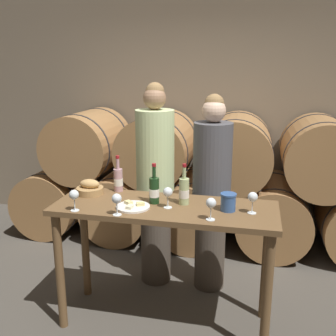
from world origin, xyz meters
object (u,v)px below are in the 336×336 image
Objects in this scene: wine_bottle_white at (184,191)px; wine_glass_left at (117,199)px; person_left at (155,184)px; person_right at (211,193)px; blue_crock at (228,201)px; wine_glass_far_left at (74,195)px; bread_basket at (90,188)px; tasting_table at (165,226)px; wine_glass_far_right at (253,198)px; cheese_plate at (133,206)px; wine_glass_center at (168,193)px; wine_glass_right at (211,204)px; wine_bottle_rose at (118,179)px; wine_bottle_red at (154,190)px.

wine_bottle_white is 1.99× the size of wine_glass_left.
wine_bottle_white is (0.35, -0.53, 0.14)m from person_left.
wine_bottle_white is (-0.14, -0.53, 0.18)m from person_right.
wine_glass_far_left is (-1.04, -0.23, 0.04)m from blue_crock.
wine_glass_far_left is (0.04, -0.36, 0.07)m from bread_basket.
wine_bottle_white is (0.13, 0.06, 0.26)m from tasting_table.
wine_glass_left is 1.00× the size of wine_glass_far_right.
blue_crock reaches higher than cheese_plate.
wine_glass_center is 1.00× the size of wine_glass_right.
wine_bottle_rose reaches higher than wine_glass_right.
person_right is 8.16× the size of bread_basket.
wine_glass_left reaches higher than bread_basket.
person_right is 11.30× the size of wine_glass_right.
wine_glass_left is at bearing -2.25° from wine_glass_far_left.
tasting_table is 0.46m from wine_glass_left.
wine_glass_left is (-0.18, -0.28, 0.01)m from wine_bottle_red.
wine_bottle_rose is 0.50m from wine_glass_far_left.
wine_glass_left is at bearing -137.51° from tasting_table.
wine_bottle_rose is 0.92m from blue_crock.
wine_glass_far_left is at bearing -162.31° from wine_glass_center.
tasting_table is at bearing 23.86° from cheese_plate.
wine_glass_left is at bearing -93.35° from person_left.
wine_glass_far_left is 0.31m from wine_glass_left.
wine_bottle_rose is at bearing -153.85° from person_right.
wine_bottle_red is 0.99× the size of wine_bottle_white.
wine_bottle_white is 1.99× the size of wine_glass_right.
wine_glass_left is at bearing -175.08° from wine_glass_right.
wine_glass_far_right is at bearing -4.91° from blue_crock.
wine_bottle_red is 1.97× the size of wine_glass_left.
blue_crock is at bearing -6.83° from bread_basket.
person_right is 11.30× the size of wine_glass_far_left.
person_left is 11.86× the size of wine_glass_far_left.
wine_bottle_red reaches higher than blue_crock.
wine_glass_left reaches higher than blue_crock.
bread_basket is (-1.08, 0.13, -0.02)m from blue_crock.
wine_glass_center is (0.66, -0.17, 0.07)m from bread_basket.
tasting_table is 0.69m from wine_glass_far_left.
wine_bottle_white is 0.51m from wine_glass_left.
person_left is at bearing 103.69° from wine_bottle_red.
wine_glass_center is (0.30, 0.21, 0.00)m from wine_glass_left.
wine_glass_right is (0.35, -0.19, 0.27)m from tasting_table.
wine_bottle_red is 0.22m from wine_bottle_white.
person_left is 0.99m from wine_glass_right.
bread_basket is 1.38× the size of wine_glass_far_left.
person_right is 5.90× the size of wine_bottle_rose.
bread_basket is (-0.90, -0.47, 0.12)m from person_right.
wine_bottle_white reaches higher than wine_glass_right.
wine_bottle_white is 0.33m from blue_crock.
bread_basket is 1.38× the size of wine_glass_right.
wine_glass_far_left is (-0.15, -0.48, 0.02)m from wine_bottle_rose.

